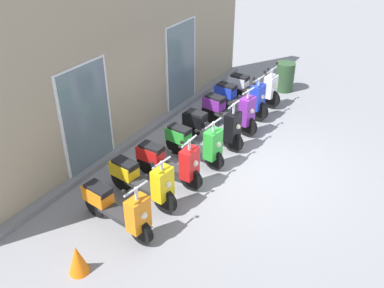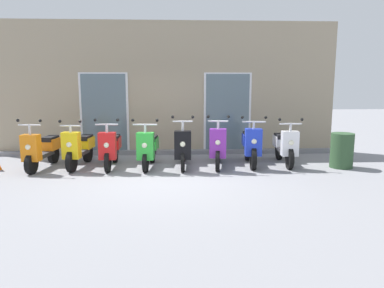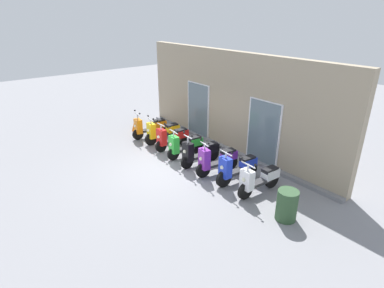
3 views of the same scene
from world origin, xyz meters
The scene contains 12 objects.
ground_plane centered at (0.00, 0.00, 0.00)m, with size 40.00×40.00×0.00m, color gray.
storefront_facade centered at (0.00, 2.93, 1.79)m, with size 9.63×0.50×3.71m.
scooter_orange centered at (-2.92, 1.07, 0.46)m, with size 0.58×1.59×1.23m.
scooter_yellow centered at (-2.07, 1.17, 0.47)m, with size 0.54×1.61×1.20m.
scooter_red centered at (-1.30, 1.10, 0.49)m, with size 0.57×1.55×1.23m.
scooter_green centered at (-0.40, 1.04, 0.48)m, with size 0.62×1.51×1.22m.
scooter_black centered at (0.43, 1.06, 0.49)m, with size 0.52×1.62×1.29m.
scooter_purple centered at (1.28, 1.07, 0.51)m, with size 0.59×1.61×1.29m.
scooter_blue centered at (2.09, 1.18, 0.50)m, with size 0.61×1.62×1.26m.
scooter_white centered at (2.95, 1.22, 0.47)m, with size 0.59×1.62×1.21m.
traffic_cone centered at (-4.01, 0.96, 0.26)m, with size 0.32×0.32×0.52m, color orange.
trash_bin centered at (4.22, 0.80, 0.42)m, with size 0.53×0.53×0.83m, color #2D4C2D.
Camera 3 is at (7.96, -5.24, 4.94)m, focal length 29.11 mm.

